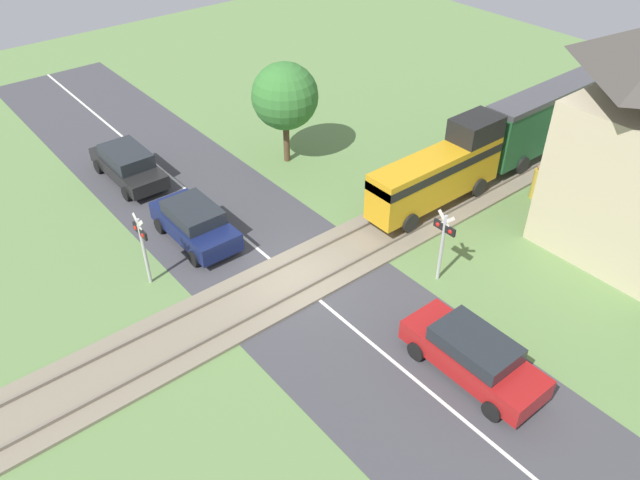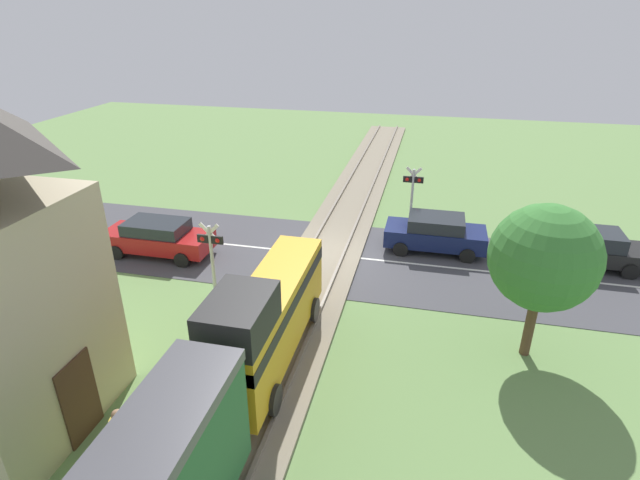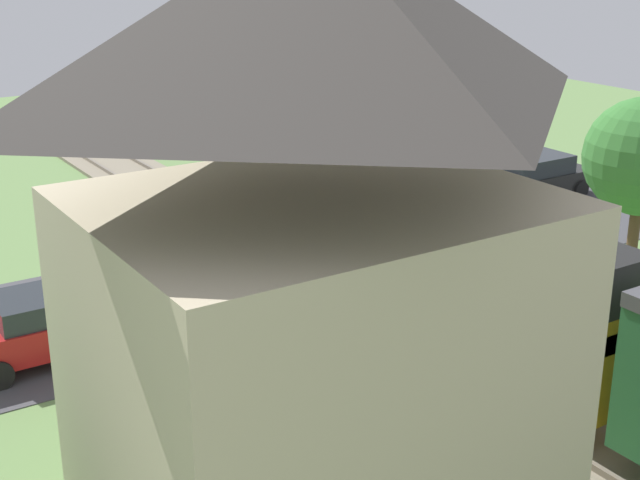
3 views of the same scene
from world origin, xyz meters
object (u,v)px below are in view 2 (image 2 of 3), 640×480
train (202,424)px  car_near_crossing (435,233)px  crossing_signal_west_approach (413,188)px  car_far_side (158,237)px  pedestrian_by_station (123,441)px  crossing_signal_east_approach (211,250)px  car_behind_queue (586,247)px

train → car_near_crossing: bearing=-108.5°
train → crossing_signal_west_approach: 15.44m
car_far_side → pedestrian_by_station: (-4.57, 9.53, -0.05)m
car_near_crossing → crossing_signal_east_approach: size_ratio=1.45×
car_near_crossing → car_behind_queue: size_ratio=0.91×
car_behind_queue → pedestrian_by_station: (11.94, 12.41, -0.05)m
car_far_side → crossing_signal_east_approach: crossing_signal_east_approach is taller
train → pedestrian_by_station: bearing=-6.0°
train → car_behind_queue: bearing=-128.1°
car_far_side → car_behind_queue: bearing=-170.1°
car_far_side → pedestrian_by_station: pedestrian_by_station is taller
train → pedestrian_by_station: size_ratio=9.16×
car_far_side → pedestrian_by_station: 10.57m
car_near_crossing → crossing_signal_east_approach: (7.30, 5.38, 1.00)m
car_near_crossing → pedestrian_by_station: bearing=63.2°
crossing_signal_east_approach → crossing_signal_west_approach: bearing=-128.0°
pedestrian_by_station → crossing_signal_east_approach: bearing=-81.7°
train → crossing_signal_east_approach: (3.08, -7.25, -0.08)m
car_near_crossing → car_far_side: size_ratio=0.92×
pedestrian_by_station → train: bearing=174.0°
crossing_signal_west_approach → pedestrian_by_station: size_ratio=1.76×
car_far_side → pedestrian_by_station: bearing=115.6°
car_behind_queue → crossing_signal_west_approach: (6.81, -2.50, 1.02)m
car_behind_queue → crossing_signal_west_approach: 7.32m
train → crossing_signal_west_approach: train is taller
train → pedestrian_by_station: train is taller
crossing_signal_west_approach → car_near_crossing: bearing=114.5°
car_behind_queue → crossing_signal_west_approach: crossing_signal_west_approach is taller
car_near_crossing → car_far_side: bearing=14.9°
crossing_signal_east_approach → train: bearing=113.0°
car_behind_queue → crossing_signal_east_approach: (12.97, 5.38, 1.02)m
car_far_side → train: bearing=124.2°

